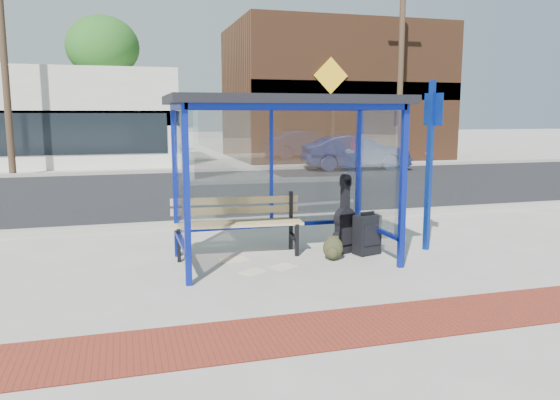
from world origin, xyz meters
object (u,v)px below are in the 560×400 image
object	(u,v)px
bench	(237,220)
guitar_bag	(345,226)
backpack	(333,249)
fire_hydrant	(429,154)
parked_car	(356,152)
suitcase	(367,235)

from	to	relation	value
bench	guitar_bag	world-z (taller)	guitar_bag
backpack	fire_hydrant	distance (m)	16.77
guitar_bag	fire_hydrant	world-z (taller)	guitar_bag
parked_car	fire_hydrant	bearing A→B (deg)	-65.25
suitcase	parked_car	bearing A→B (deg)	52.34
suitcase	fire_hydrant	bearing A→B (deg)	40.99
suitcase	parked_car	size ratio (longest dim) A/B	0.16
backpack	parked_car	xyz separation A→B (m)	(5.78, 12.27, 0.51)
backpack	fire_hydrant	xyz separation A→B (m)	(9.83, 13.59, 0.28)
bench	backpack	bearing A→B (deg)	-23.94
bench	fire_hydrant	world-z (taller)	bench
bench	fire_hydrant	bearing A→B (deg)	54.00
fire_hydrant	guitar_bag	bearing A→B (deg)	-125.61
bench	suitcase	bearing A→B (deg)	-11.29
bench	fire_hydrant	xyz separation A→B (m)	(11.14, 12.87, -0.08)
bench	fire_hydrant	size ratio (longest dim) A/B	2.44
fire_hydrant	suitcase	bearing A→B (deg)	-124.40
parked_car	fire_hydrant	world-z (taller)	parked_car
suitcase	bench	bearing A→B (deg)	149.21
bench	parked_car	xyz separation A→B (m)	(7.10, 11.55, 0.14)
guitar_bag	backpack	bearing A→B (deg)	-152.16
suitcase	parked_car	world-z (taller)	parked_car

